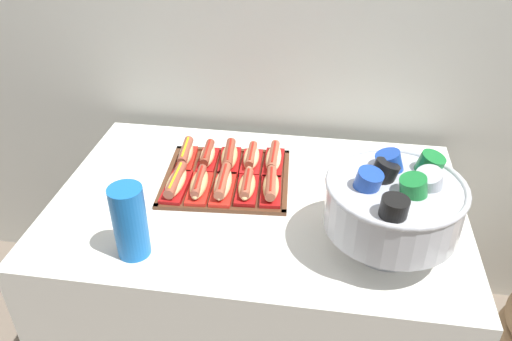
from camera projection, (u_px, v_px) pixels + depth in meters
name	position (u px, v px, depth m)	size (l,w,h in m)	color
buffet_table	(257.00, 282.00, 1.80)	(1.27, 0.84, 0.77)	white
serving_tray	(227.00, 178.00, 1.69)	(0.43, 0.39, 0.01)	#56331E
hot_dog_0	(176.00, 183.00, 1.61)	(0.07, 0.18, 0.06)	#B21414
hot_dog_1	(199.00, 184.00, 1.61)	(0.08, 0.18, 0.06)	red
hot_dog_2	(223.00, 185.00, 1.60)	(0.07, 0.18, 0.06)	red
hot_dog_3	(247.00, 187.00, 1.60)	(0.07, 0.16, 0.06)	#B21414
hot_dog_4	(271.00, 187.00, 1.59)	(0.08, 0.17, 0.06)	#B21414
hot_dog_5	(186.00, 155.00, 1.75)	(0.07, 0.17, 0.07)	red
hot_dog_6	(208.00, 156.00, 1.75)	(0.07, 0.16, 0.06)	#B21414
hot_dog_7	(229.00, 157.00, 1.74)	(0.09, 0.18, 0.06)	#B21414
hot_dog_8	(251.00, 158.00, 1.74)	(0.07, 0.16, 0.06)	red
hot_dog_9	(274.00, 159.00, 1.73)	(0.07, 0.19, 0.06)	#B21414
punch_bowl	(394.00, 203.00, 1.32)	(0.36, 0.36, 0.27)	silver
cup_stack	(130.00, 222.00, 1.34)	(0.09, 0.09, 0.21)	blue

